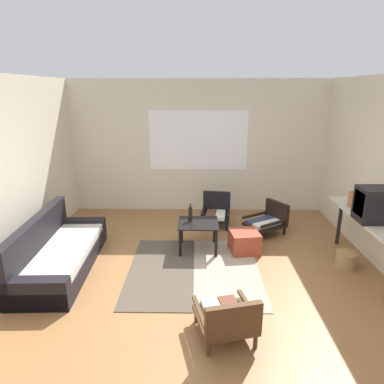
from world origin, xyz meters
The scene contains 14 objects.
ground_plane centered at (0.00, 0.00, 0.00)m, with size 7.80×7.80×0.00m, color olive.
far_wall_with_window centered at (0.00, 3.06, 1.35)m, with size 5.60×0.13×2.70m.
area_rug centered at (-0.06, 0.42, 0.01)m, with size 1.87×1.95×0.01m.
couch centered at (-2.02, 0.46, 0.23)m, with size 0.89×2.11×0.77m.
coffee_table centered at (0.00, 1.09, 0.38)m, with size 0.63×0.59×0.47m.
armchair_by_window centered at (0.34, 2.19, 0.27)m, with size 0.59×0.60×0.60m.
armchair_striped_foreground centered at (0.29, -0.97, 0.25)m, with size 0.70×0.72×0.54m.
armchair_corner centered at (1.26, 1.78, 0.25)m, with size 0.81×0.78×0.55m.
ottoman_orange centered at (0.73, 1.03, 0.17)m, with size 0.44×0.44×0.34m, color #993D28.
console_shelf centered at (2.34, 0.55, 0.73)m, with size 0.40×1.69×0.82m.
crt_television centered at (2.34, 0.32, 1.05)m, with size 0.49×0.37×0.46m.
clay_vase centered at (2.34, 0.91, 0.93)m, with size 0.21×0.21×0.33m.
glass_bottle centered at (-0.13, 1.18, 0.59)m, with size 0.06×0.06×0.29m.
wicker_basket centered at (2.16, 0.56, 0.11)m, with size 0.30×0.30×0.23m, color #9E7A4C.
Camera 1 is at (-0.03, -3.92, 2.50)m, focal length 31.74 mm.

